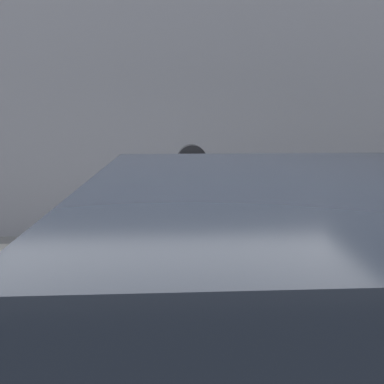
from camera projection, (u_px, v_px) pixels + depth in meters
sidewalk at (171, 290)px, 4.09m from camera, size 24.00×2.80×0.14m
building_facade at (169, 21)px, 5.64m from camera, size 24.00×0.30×6.66m
parking_meter at (192, 209)px, 2.65m from camera, size 0.20×0.13×1.62m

